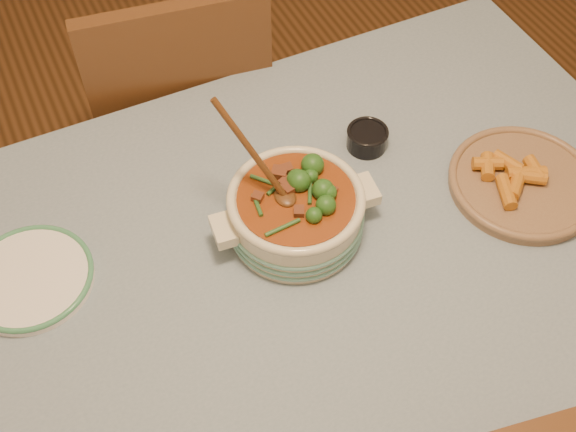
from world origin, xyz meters
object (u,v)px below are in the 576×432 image
object	(u,v)px
stew_casserole	(296,209)
fried_plate	(523,181)
white_plate	(30,278)
chair_far	(181,109)
condiment_bowl	(367,137)
dining_table	(294,276)

from	to	relation	value
stew_casserole	fried_plate	distance (m)	0.50
white_plate	chair_far	size ratio (longest dim) A/B	0.31
stew_casserole	chair_far	distance (m)	0.70
condiment_bowl	chair_far	world-z (taller)	chair_far
chair_far	white_plate	bearing A→B (deg)	55.78
white_plate	condiment_bowl	size ratio (longest dim) A/B	2.57
stew_casserole	white_plate	xyz separation A→B (m)	(-0.52, 0.11, -0.06)
white_plate	condiment_bowl	bearing A→B (deg)	2.44
condiment_bowl	fried_plate	size ratio (longest dim) A/B	0.30
stew_casserole	fried_plate	world-z (taller)	stew_casserole
stew_casserole	condiment_bowl	xyz separation A→B (m)	(0.25, 0.14, -0.04)
stew_casserole	white_plate	size ratio (longest dim) A/B	1.14
dining_table	fried_plate	distance (m)	0.53
chair_far	condiment_bowl	bearing A→B (deg)	127.50
white_plate	fried_plate	xyz separation A→B (m)	(1.01, -0.22, 0.01)
dining_table	white_plate	size ratio (longest dim) A/B	5.53
dining_table	fried_plate	bearing A→B (deg)	-6.55
white_plate	condiment_bowl	xyz separation A→B (m)	(0.77, 0.03, 0.02)
dining_table	condiment_bowl	size ratio (longest dim) A/B	14.23
white_plate	fried_plate	distance (m)	1.03
white_plate	dining_table	bearing A→B (deg)	-17.73
dining_table	stew_casserole	size ratio (longest dim) A/B	4.84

